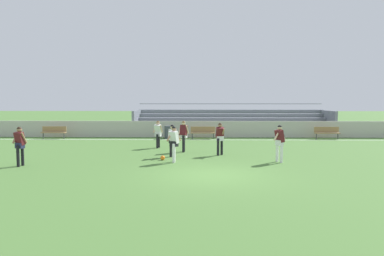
# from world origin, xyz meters

# --- Properties ---
(ground_plane) EXTENTS (160.00, 160.00, 0.00)m
(ground_plane) POSITION_xyz_m (0.00, 0.00, 0.00)
(ground_plane) COLOR #477033
(field_line_sideline) EXTENTS (44.00, 0.12, 0.01)m
(field_line_sideline) POSITION_xyz_m (0.00, 12.09, 0.00)
(field_line_sideline) COLOR white
(field_line_sideline) RESTS_ON ground
(sideline_wall) EXTENTS (48.00, 0.16, 1.25)m
(sideline_wall) POSITION_xyz_m (0.00, 13.87, 0.62)
(sideline_wall) COLOR #BCB7AD
(sideline_wall) RESTS_ON ground
(bleacher_stand) EXTENTS (16.42, 3.94, 2.55)m
(bleacher_stand) POSITION_xyz_m (2.29, 16.94, 1.06)
(bleacher_stand) COLOR #9EA3AD
(bleacher_stand) RESTS_ON ground
(bench_far_right) EXTENTS (1.80, 0.40, 0.90)m
(bench_far_right) POSITION_xyz_m (-11.29, 12.74, 0.55)
(bench_far_right) COLOR #99754C
(bench_far_right) RESTS_ON ground
(bench_centre_sideline) EXTENTS (1.80, 0.40, 0.90)m
(bench_centre_sideline) POSITION_xyz_m (8.85, 12.74, 0.55)
(bench_centre_sideline) COLOR #99754C
(bench_centre_sideline) RESTS_ON ground
(bench_far_left) EXTENTS (1.80, 0.40, 0.90)m
(bench_far_left) POSITION_xyz_m (-0.22, 12.74, 0.55)
(bench_far_left) COLOR #99754C
(bench_far_left) RESTS_ON ground
(trash_bin) EXTENTS (0.55, 0.55, 0.94)m
(trash_bin) POSITION_xyz_m (-2.80, 12.93, 0.47)
(trash_bin) COLOR #3D424C
(trash_bin) RESTS_ON ground
(player_white_pressing_high) EXTENTS (0.68, 0.48, 1.66)m
(player_white_pressing_high) POSITION_xyz_m (-1.63, 2.80, 0.99)
(player_white_pressing_high) COLOR white
(player_white_pressing_high) RESTS_ON ground
(player_white_challenging) EXTENTS (0.44, 0.54, 1.62)m
(player_white_challenging) POSITION_xyz_m (-1.83, 4.41, 0.96)
(player_white_challenging) COLOR black
(player_white_challenging) RESTS_ON ground
(player_dark_wide_left) EXTENTS (0.66, 0.49, 1.72)m
(player_dark_wide_left) POSITION_xyz_m (3.20, 2.90, 1.03)
(player_dark_wide_left) COLOR white
(player_dark_wide_left) RESTS_ON ground
(player_dark_dropping_back) EXTENTS (0.58, 0.43, 1.71)m
(player_dark_dropping_back) POSITION_xyz_m (-8.20, 1.67, 1.02)
(player_dark_dropping_back) COLOR black
(player_dark_dropping_back) RESTS_ON ground
(player_white_overlapping) EXTENTS (0.58, 0.47, 1.62)m
(player_white_overlapping) POSITION_xyz_m (-2.94, 7.72, 0.96)
(player_white_overlapping) COLOR black
(player_white_overlapping) RESTS_ON ground
(player_dark_deep_cover) EXTENTS (0.61, 0.47, 1.71)m
(player_dark_deep_cover) POSITION_xyz_m (-1.34, 6.09, 1.02)
(player_dark_deep_cover) COLOR black
(player_dark_deep_cover) RESTS_ON ground
(player_dark_on_ball) EXTENTS (0.47, 0.69, 1.68)m
(player_dark_on_ball) POSITION_xyz_m (0.59, 4.95, 1.00)
(player_dark_on_ball) COLOR black
(player_dark_on_ball) RESTS_ON ground
(soccer_ball) EXTENTS (0.22, 0.22, 0.22)m
(soccer_ball) POSITION_xyz_m (-2.21, 3.36, 0.11)
(soccer_ball) COLOR orange
(soccer_ball) RESTS_ON ground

